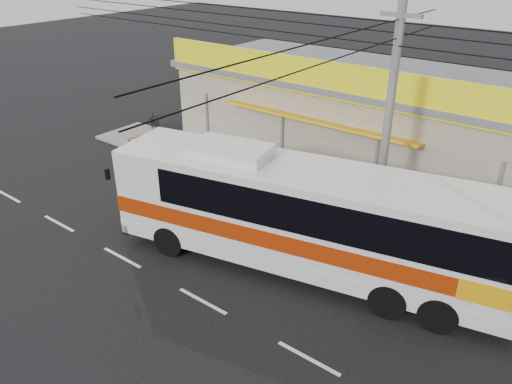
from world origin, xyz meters
TOP-DOWN VIEW (x-y plane):
  - ground at (0.00, 0.00)m, footprint 120.00×120.00m
  - sidewalk at (0.00, 6.00)m, footprint 30.00×3.20m
  - lane_markings at (0.00, -2.50)m, footprint 50.00×0.12m
  - storefront_building at (-0.01, 11.54)m, footprint 22.60×9.20m
  - coach_bus at (1.78, 1.06)m, footprint 13.85×5.72m
  - motorbike_red at (-11.36, 4.96)m, footprint 1.84×1.41m
  - motorbike_dark at (-13.00, 7.27)m, footprint 1.84×1.05m
  - utility_pole at (2.69, 4.20)m, footprint 34.00×14.00m

SIDE VIEW (x-z plane):
  - ground at x=0.00m, z-range 0.00..0.00m
  - lane_markings at x=0.00m, z-range -0.01..0.01m
  - sidewalk at x=0.00m, z-range 0.00..0.15m
  - motorbike_red at x=-11.36m, z-range 0.15..1.08m
  - motorbike_dark at x=-13.00m, z-range 0.15..1.22m
  - coach_bus at x=1.78m, z-range 0.15..4.32m
  - storefront_building at x=-0.01m, z-range -0.55..5.15m
  - utility_pole at x=2.69m, z-range 2.97..12.14m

